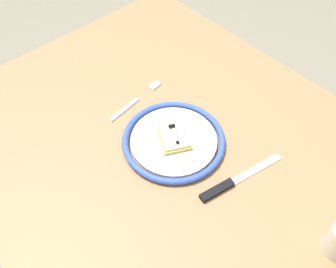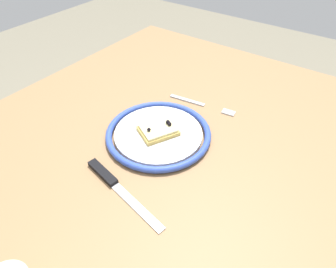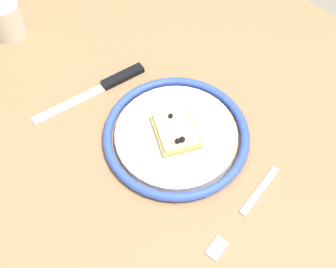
# 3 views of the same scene
# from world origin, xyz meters

# --- Properties ---
(dining_table) EXTENTS (1.15, 0.94, 0.78)m
(dining_table) POSITION_xyz_m (0.00, 0.00, 0.70)
(dining_table) COLOR #936D47
(dining_table) RESTS_ON ground_plane
(plate) EXTENTS (0.27, 0.27, 0.02)m
(plate) POSITION_xyz_m (0.01, 0.01, 0.79)
(plate) COLOR white
(plate) RESTS_ON dining_table
(pizza_slice_near) EXTENTS (0.11, 0.11, 0.03)m
(pizza_slice_near) POSITION_xyz_m (0.01, 0.01, 0.80)
(pizza_slice_near) COLOR tan
(pizza_slice_near) RESTS_ON plate
(knife) EXTENTS (0.06, 0.24, 0.01)m
(knife) POSITION_xyz_m (0.19, 0.02, 0.78)
(knife) COLOR silver
(knife) RESTS_ON dining_table
(fork) EXTENTS (0.04, 0.20, 0.00)m
(fork) POSITION_xyz_m (-0.18, 0.03, 0.78)
(fork) COLOR #B8B8B8
(fork) RESTS_ON dining_table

